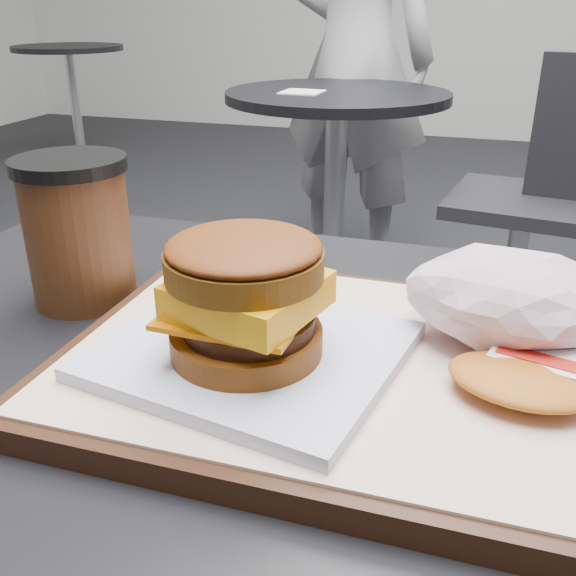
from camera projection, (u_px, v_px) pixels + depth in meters
The scene contains 11 objects.
customer_table at pixel (282, 574), 0.52m from camera, with size 0.80×0.60×0.77m.
serving_tray at pixel (340, 366), 0.45m from camera, with size 0.38×0.28×0.02m.
breakfast_sandwich at pixel (248, 310), 0.41m from camera, with size 0.22×0.20×0.09m.
hash_brown at pixel (546, 373), 0.40m from camera, with size 0.13×0.11×0.02m.
crumpled_wrapper at pixel (510, 298), 0.45m from camera, with size 0.14×0.11×0.06m, color silver, non-canonical shape.
coffee_cup at pixel (77, 226), 0.54m from camera, with size 0.09×0.09×0.13m.
neighbor_table at pixel (336, 155), 2.07m from camera, with size 0.70×0.70×0.75m.
napkin at pixel (302, 92), 1.95m from camera, with size 0.12×0.12×0.00m, color white.
neighbor_chair at pixel (552, 188), 1.86m from camera, with size 0.63×0.48×0.88m.
patron at pixel (355, 56), 2.37m from camera, with size 0.59×0.39×1.63m, color #BABABF.
bg_table_mid at pixel (72, 78), 3.97m from camera, with size 0.66×0.66×0.75m.
Camera 1 is at (0.12, -0.36, 1.01)m, focal length 40.00 mm.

